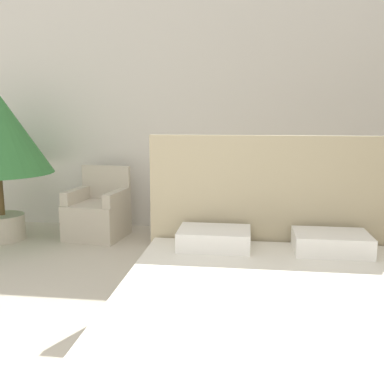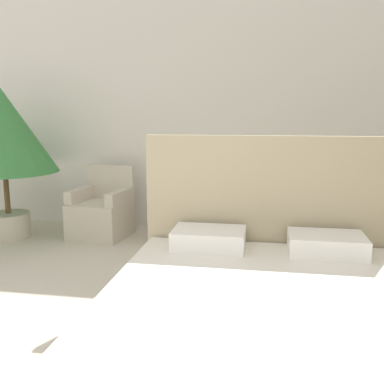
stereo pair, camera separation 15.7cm
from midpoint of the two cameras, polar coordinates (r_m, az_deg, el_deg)
wall_back at (r=5.38m, az=1.77°, el=10.42°), size 10.00×0.06×2.90m
bed at (r=2.57m, az=11.53°, el=-16.87°), size 1.88×2.13×1.28m
armchair_near_window_left at (r=5.20m, az=-11.14°, el=-2.92°), size 0.69×0.69×0.82m
armchair_near_window_right at (r=4.93m, az=0.15°, el=-3.44°), size 0.64×0.63×0.82m
potted_palm at (r=5.32m, az=-23.22°, el=7.13°), size 1.22×1.22×1.76m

